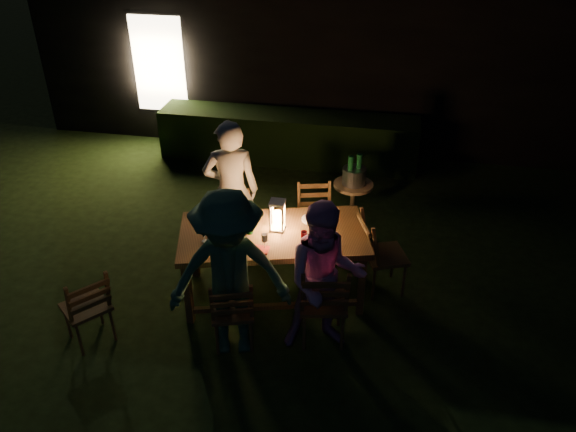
% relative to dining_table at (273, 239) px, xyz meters
% --- Properties ---
extents(garden_envelope, '(40.00, 40.00, 3.20)m').
position_rel_dining_table_xyz_m(garden_envelope, '(-0.02, 5.88, 0.83)').
color(garden_envelope, black).
rests_on(garden_envelope, ground).
extents(dining_table, '(2.18, 1.48, 0.83)m').
position_rel_dining_table_xyz_m(dining_table, '(0.00, 0.00, 0.00)').
color(dining_table, '#4A3218').
rests_on(dining_table, ground).
extents(chair_near_left, '(0.53, 0.55, 0.92)m').
position_rel_dining_table_xyz_m(chair_near_left, '(-0.23, -0.86, -0.47)').
color(chair_near_left, '#4A3218').
rests_on(chair_near_left, ground).
extents(chair_near_right, '(0.55, 0.58, 1.04)m').
position_rel_dining_table_xyz_m(chair_near_right, '(0.63, -0.63, -0.43)').
color(chair_near_right, '#4A3218').
rests_on(chair_near_right, ground).
extents(chair_far_left, '(0.46, 0.48, 0.89)m').
position_rel_dining_table_xyz_m(chair_far_left, '(-0.63, 0.62, -0.48)').
color(chair_far_left, '#4A3218').
rests_on(chair_far_left, ground).
extents(chair_far_right, '(0.52, 0.54, 0.94)m').
position_rel_dining_table_xyz_m(chair_far_right, '(0.33, 0.89, -0.46)').
color(chair_far_right, '#4A3218').
rests_on(chair_far_right, ground).
extents(chair_end, '(0.62, 0.60, 1.02)m').
position_rel_dining_table_xyz_m(chair_end, '(1.19, 0.32, -0.44)').
color(chair_end, '#4A3218').
rests_on(chair_end, ground).
extents(chair_spare, '(0.61, 0.61, 0.94)m').
position_rel_dining_table_xyz_m(chair_spare, '(-1.66, -1.09, -0.46)').
color(chair_spare, '#4A3218').
rests_on(chair_spare, ground).
extents(person_house_side, '(0.74, 0.58, 1.79)m').
position_rel_dining_table_xyz_m(person_house_side, '(-0.65, 0.67, 0.15)').
color(person_house_side, beige).
rests_on(person_house_side, ground).
extents(person_opp_right, '(0.92, 0.80, 1.62)m').
position_rel_dining_table_xyz_m(person_opp_right, '(0.65, -0.67, 0.06)').
color(person_opp_right, '#C386BE').
rests_on(person_opp_right, ground).
extents(person_opp_left, '(1.29, 0.94, 1.79)m').
position_rel_dining_table_xyz_m(person_opp_left, '(-0.22, -0.91, 0.15)').
color(person_opp_left, '#2C5841').
rests_on(person_opp_left, ground).
extents(lantern, '(0.16, 0.16, 0.35)m').
position_rel_dining_table_xyz_m(lantern, '(0.04, 0.06, 0.24)').
color(lantern, white).
rests_on(lantern, dining_table).
extents(plate_far_left, '(0.25, 0.25, 0.01)m').
position_rel_dining_table_xyz_m(plate_far_left, '(-0.59, 0.07, 0.09)').
color(plate_far_left, white).
rests_on(plate_far_left, dining_table).
extents(plate_near_left, '(0.25, 0.25, 0.01)m').
position_rel_dining_table_xyz_m(plate_near_left, '(-0.47, -0.36, 0.09)').
color(plate_near_left, white).
rests_on(plate_near_left, dining_table).
extents(plate_far_right, '(0.25, 0.25, 0.01)m').
position_rel_dining_table_xyz_m(plate_far_right, '(0.38, 0.33, 0.09)').
color(plate_far_right, white).
rests_on(plate_far_right, dining_table).
extents(plate_near_right, '(0.25, 0.25, 0.01)m').
position_rel_dining_table_xyz_m(plate_near_right, '(0.49, -0.09, 0.09)').
color(plate_near_right, white).
rests_on(plate_near_right, dining_table).
extents(wineglass_a, '(0.06, 0.06, 0.18)m').
position_rel_dining_table_xyz_m(wineglass_a, '(-0.36, 0.19, 0.17)').
color(wineglass_a, '#59070F').
rests_on(wineglass_a, dining_table).
extents(wineglass_b, '(0.06, 0.06, 0.18)m').
position_rel_dining_table_xyz_m(wineglass_b, '(-0.66, -0.30, 0.17)').
color(wineglass_b, '#59070F').
rests_on(wineglass_b, dining_table).
extents(wineglass_c, '(0.06, 0.06, 0.18)m').
position_rel_dining_table_xyz_m(wineglass_c, '(0.36, -0.19, 0.17)').
color(wineglass_c, '#59070F').
rests_on(wineglass_c, dining_table).
extents(wineglass_d, '(0.06, 0.06, 0.18)m').
position_rel_dining_table_xyz_m(wineglass_d, '(0.55, 0.34, 0.17)').
color(wineglass_d, '#59070F').
rests_on(wineglass_d, dining_table).
extents(wineglass_e, '(0.06, 0.06, 0.18)m').
position_rel_dining_table_xyz_m(wineglass_e, '(-0.02, -0.32, 0.17)').
color(wineglass_e, silver).
rests_on(wineglass_e, dining_table).
extents(bottle_table, '(0.07, 0.07, 0.28)m').
position_rel_dining_table_xyz_m(bottle_table, '(-0.24, -0.07, 0.22)').
color(bottle_table, '#0F471E').
rests_on(bottle_table, dining_table).
extents(napkin_left, '(0.18, 0.14, 0.01)m').
position_rel_dining_table_xyz_m(napkin_left, '(-0.06, -0.35, 0.09)').
color(napkin_left, red).
rests_on(napkin_left, dining_table).
extents(napkin_right, '(0.18, 0.14, 0.01)m').
position_rel_dining_table_xyz_m(napkin_right, '(0.61, -0.15, 0.09)').
color(napkin_right, red).
rests_on(napkin_right, dining_table).
extents(phone, '(0.14, 0.07, 0.01)m').
position_rel_dining_table_xyz_m(phone, '(-0.52, -0.45, 0.09)').
color(phone, black).
rests_on(phone, dining_table).
extents(side_table, '(0.51, 0.51, 0.69)m').
position_rel_dining_table_xyz_m(side_table, '(0.73, 1.52, -0.14)').
color(side_table, olive).
rests_on(side_table, ground).
extents(ice_bucket, '(0.30, 0.30, 0.22)m').
position_rel_dining_table_xyz_m(ice_bucket, '(0.73, 1.52, 0.05)').
color(ice_bucket, '#A5A8AD').
rests_on(ice_bucket, side_table).
extents(bottle_bucket_a, '(0.07, 0.07, 0.32)m').
position_rel_dining_table_xyz_m(bottle_bucket_a, '(0.68, 1.48, 0.10)').
color(bottle_bucket_a, '#0F471E').
rests_on(bottle_bucket_a, side_table).
extents(bottle_bucket_b, '(0.07, 0.07, 0.32)m').
position_rel_dining_table_xyz_m(bottle_bucket_b, '(0.78, 1.56, 0.10)').
color(bottle_bucket_b, '#0F471E').
rests_on(bottle_bucket_b, side_table).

